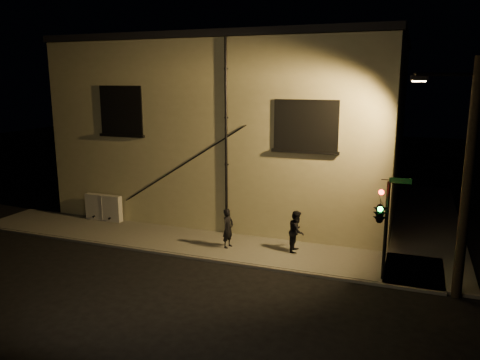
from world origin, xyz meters
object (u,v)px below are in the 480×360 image
at_px(pedestrian_b, 297,231).
at_px(pedestrian_a, 228,228).
at_px(utility_cabinet, 104,207).
at_px(traffic_signal, 380,212).
at_px(streetlamp_pole, 465,175).

bearing_deg(pedestrian_b, pedestrian_a, 97.91).
xyz_separation_m(utility_cabinet, traffic_signal, (12.90, -2.51, 1.75)).
bearing_deg(traffic_signal, utility_cabinet, 168.97).
bearing_deg(utility_cabinet, pedestrian_a, -11.14).
distance_m(utility_cabinet, traffic_signal, 13.26).
bearing_deg(pedestrian_a, traffic_signal, -88.56).
relative_size(utility_cabinet, pedestrian_b, 1.16).
distance_m(pedestrian_a, streetlamp_pole, 8.90).
distance_m(pedestrian_b, traffic_signal, 3.92).
xyz_separation_m(utility_cabinet, streetlamp_pole, (15.29, -2.65, 3.18)).
distance_m(pedestrian_a, traffic_signal, 6.20).
relative_size(pedestrian_a, pedestrian_b, 0.96).
relative_size(traffic_signal, streetlamp_pole, 0.48).
xyz_separation_m(traffic_signal, streetlamp_pole, (2.39, -0.14, 1.43)).
bearing_deg(traffic_signal, pedestrian_b, 152.52).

